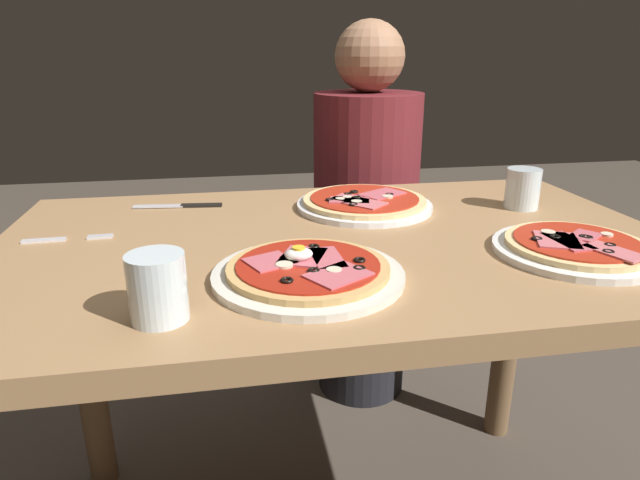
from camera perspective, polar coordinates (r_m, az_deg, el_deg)
The scene contains 9 objects.
dining_table at distance 1.07m, azimuth 1.89°, elevation -6.03°, with size 1.26×0.77×0.77m.
pizza_foreground at distance 0.84m, azimuth -1.24°, elevation -3.28°, with size 0.30×0.30×0.05m.
pizza_across_left at distance 1.21m, azimuth 4.64°, elevation 3.88°, with size 0.30×0.30×0.03m.
pizza_across_right at distance 1.03m, azimuth 25.15°, elevation -0.70°, with size 0.28×0.28×0.03m.
water_glass_near at distance 0.73m, azimuth -16.54°, elevation -5.22°, with size 0.08×0.08×0.09m.
water_glass_far at distance 1.28m, azimuth 20.35°, elevation 4.79°, with size 0.07×0.07×0.09m.
fork at distance 1.11m, azimuth -25.45°, elevation 0.07°, with size 0.16×0.02×0.00m.
knife at distance 1.26m, azimuth -13.99°, elevation 3.50°, with size 0.20×0.04×0.01m.
diner_person at distance 1.72m, azimuth 4.69°, elevation 1.04°, with size 0.32×0.32×1.18m.
Camera 1 is at (-0.20, -0.94, 1.10)m, focal length 30.68 mm.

